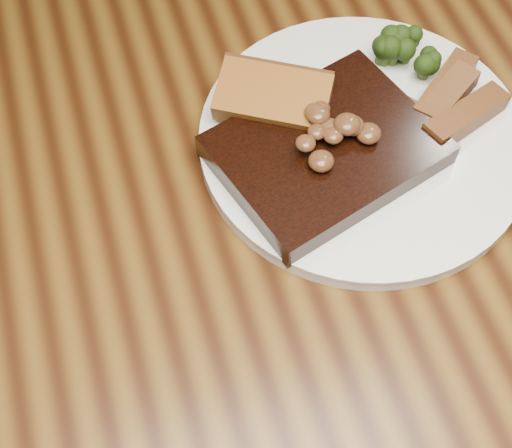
{
  "coord_description": "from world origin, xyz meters",
  "views": [
    {
      "loc": [
        -0.11,
        -0.3,
        1.3
      ],
      "look_at": [
        -0.02,
        -0.01,
        0.78
      ],
      "focal_mm": 50.0,
      "sensor_mm": 36.0,
      "label": 1
    }
  ],
  "objects_px": {
    "steak": "(326,151)",
    "potato_wedges": "(422,119)",
    "garlic_bread": "(273,111)",
    "chair_far": "(38,41)",
    "plate": "(362,141)",
    "dining_table": "(270,273)"
  },
  "relations": [
    {
      "from": "steak",
      "to": "potato_wedges",
      "type": "bearing_deg",
      "value": -11.92
    },
    {
      "from": "garlic_bread",
      "to": "chair_far",
      "type": "bearing_deg",
      "value": 145.02
    },
    {
      "from": "potato_wedges",
      "to": "plate",
      "type": "bearing_deg",
      "value": 174.7
    },
    {
      "from": "garlic_bread",
      "to": "plate",
      "type": "bearing_deg",
      "value": -0.65
    },
    {
      "from": "dining_table",
      "to": "garlic_bread",
      "type": "relative_size",
      "value": 15.52
    },
    {
      "from": "dining_table",
      "to": "plate",
      "type": "distance_m",
      "value": 0.16
    },
    {
      "from": "dining_table",
      "to": "potato_wedges",
      "type": "bearing_deg",
      "value": 18.76
    },
    {
      "from": "steak",
      "to": "garlic_bread",
      "type": "xyz_separation_m",
      "value": [
        -0.03,
        0.06,
        -0.0
      ]
    },
    {
      "from": "steak",
      "to": "dining_table",
      "type": "bearing_deg",
      "value": -162.17
    },
    {
      "from": "plate",
      "to": "garlic_bread",
      "type": "bearing_deg",
      "value": 148.57
    },
    {
      "from": "chair_far",
      "to": "plate",
      "type": "height_order",
      "value": "chair_far"
    },
    {
      "from": "potato_wedges",
      "to": "garlic_bread",
      "type": "bearing_deg",
      "value": 158.57
    },
    {
      "from": "chair_far",
      "to": "potato_wedges",
      "type": "bearing_deg",
      "value": 117.86
    },
    {
      "from": "dining_table",
      "to": "potato_wedges",
      "type": "relative_size",
      "value": 12.8
    },
    {
      "from": "steak",
      "to": "potato_wedges",
      "type": "distance_m",
      "value": 0.1
    },
    {
      "from": "dining_table",
      "to": "plate",
      "type": "bearing_deg",
      "value": 29.06
    },
    {
      "from": "dining_table",
      "to": "steak",
      "type": "relative_size",
      "value": 8.5
    },
    {
      "from": "dining_table",
      "to": "garlic_bread",
      "type": "distance_m",
      "value": 0.16
    },
    {
      "from": "chair_far",
      "to": "plate",
      "type": "distance_m",
      "value": 0.72
    },
    {
      "from": "dining_table",
      "to": "garlic_bread",
      "type": "height_order",
      "value": "garlic_bread"
    },
    {
      "from": "garlic_bread",
      "to": "dining_table",
      "type": "bearing_deg",
      "value": -77.14
    },
    {
      "from": "steak",
      "to": "garlic_bread",
      "type": "height_order",
      "value": "steak"
    }
  ]
}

